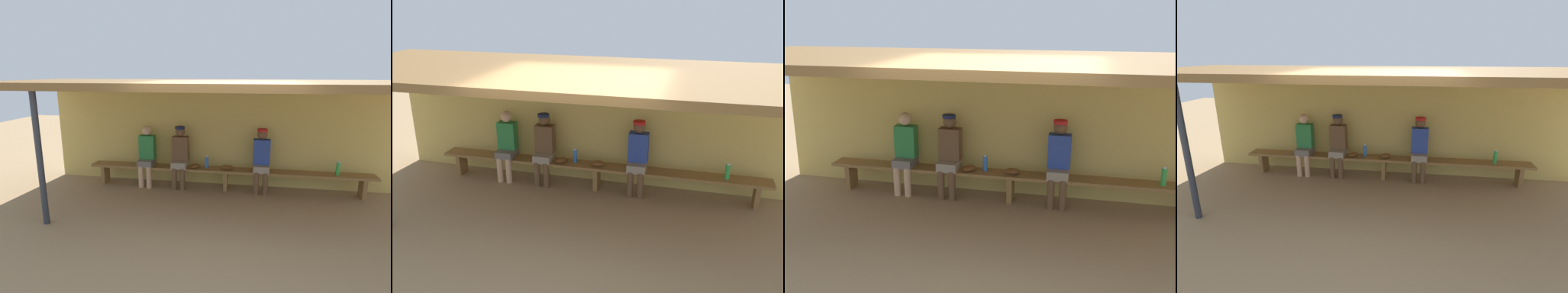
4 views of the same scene
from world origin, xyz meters
TOP-DOWN VIEW (x-y plane):
  - ground_plane at (0.00, 0.00)m, footprint 24.00×24.00m
  - back_wall at (0.00, 2.00)m, footprint 8.00×0.20m
  - dugout_roof at (0.00, 0.70)m, footprint 8.00×2.80m
  - bench at (0.00, 1.55)m, footprint 6.00×0.36m
  - player_near_post at (0.73, 1.55)m, footprint 0.34×0.42m
  - player_with_sunglasses at (-1.00, 1.55)m, footprint 0.34×0.42m
  - player_middle at (-1.75, 1.55)m, footprint 0.34×0.42m
  - water_bottle_green at (2.24, 1.54)m, footprint 0.08×0.08m
  - water_bottle_clear at (-0.42, 1.59)m, footprint 0.07×0.07m
  - baseball_glove_tan at (-0.66, 1.52)m, footprint 0.29×0.29m
  - baseball_glove_dark_brown at (0.03, 1.53)m, footprint 0.26×0.20m

SIDE VIEW (x-z plane):
  - ground_plane at x=0.00m, z-range 0.00..0.00m
  - bench at x=0.00m, z-range 0.16..0.62m
  - baseball_glove_tan at x=-0.66m, z-range 0.46..0.55m
  - baseball_glove_dark_brown at x=0.03m, z-range 0.46..0.55m
  - water_bottle_clear at x=-0.42m, z-range 0.45..0.72m
  - water_bottle_green at x=2.24m, z-range 0.45..0.74m
  - player_middle at x=-1.75m, z-range 0.06..1.40m
  - player_near_post at x=0.73m, z-range 0.07..1.42m
  - player_with_sunglasses at x=-1.00m, z-range 0.07..1.42m
  - back_wall at x=0.00m, z-range 0.00..2.20m
  - dugout_roof at x=0.00m, z-range 2.20..2.32m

